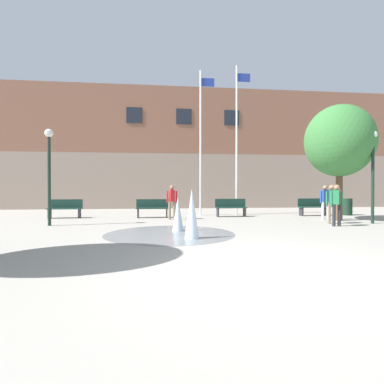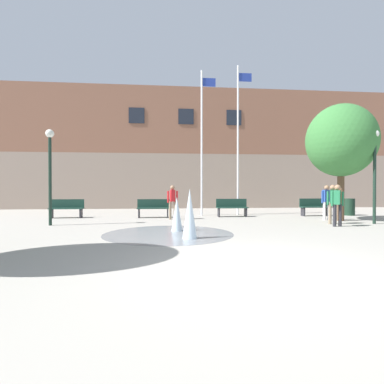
{
  "view_description": "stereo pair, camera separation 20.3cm",
  "coord_description": "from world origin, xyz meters",
  "px_view_note": "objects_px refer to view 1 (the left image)",
  "views": [
    {
      "loc": [
        -1.79,
        -5.37,
        1.46
      ],
      "look_at": [
        -0.43,
        6.86,
        1.3
      ],
      "focal_mm": 28.0,
      "sensor_mm": 36.0,
      "label": 1
    },
    {
      "loc": [
        -1.58,
        -5.39,
        1.46
      ],
      "look_at": [
        -0.43,
        6.86,
        1.3
      ],
      "focal_mm": 28.0,
      "sensor_mm": 36.0,
      "label": 2
    }
  ],
  "objects_px": {
    "adult_watching": "(172,199)",
    "lamp_post_right_lane": "(373,163)",
    "trash_can": "(347,207)",
    "teen_by_trashcan": "(325,200)",
    "street_tree_near_building": "(339,141)",
    "lamp_post_left_lane": "(49,162)",
    "flagpole_left": "(201,138)",
    "park_bench_far_left": "(65,208)",
    "adult_near_bench": "(332,201)",
    "park_bench_under_right_flagpole": "(231,207)",
    "adult_in_red": "(337,202)",
    "flagpole_right": "(237,136)",
    "park_bench_center": "(153,208)",
    "park_bench_near_trashcan": "(313,207)"
  },
  "relations": [
    {
      "from": "adult_watching",
      "to": "flagpole_right",
      "type": "distance_m",
      "value": 5.33
    },
    {
      "from": "flagpole_right",
      "to": "lamp_post_left_lane",
      "type": "bearing_deg",
      "value": -155.9
    },
    {
      "from": "adult_watching",
      "to": "flagpole_left",
      "type": "height_order",
      "value": "flagpole_left"
    },
    {
      "from": "park_bench_center",
      "to": "trash_can",
      "type": "bearing_deg",
      "value": 1.18
    },
    {
      "from": "park_bench_far_left",
      "to": "park_bench_center",
      "type": "relative_size",
      "value": 1.0
    },
    {
      "from": "park_bench_center",
      "to": "adult_in_red",
      "type": "height_order",
      "value": "adult_in_red"
    },
    {
      "from": "trash_can",
      "to": "adult_in_red",
      "type": "bearing_deg",
      "value": -127.29
    },
    {
      "from": "flagpole_left",
      "to": "trash_can",
      "type": "height_order",
      "value": "flagpole_left"
    },
    {
      "from": "trash_can",
      "to": "adult_watching",
      "type": "bearing_deg",
      "value": -172.83
    },
    {
      "from": "park_bench_far_left",
      "to": "park_bench_center",
      "type": "height_order",
      "value": "same"
    },
    {
      "from": "flagpole_right",
      "to": "street_tree_near_building",
      "type": "bearing_deg",
      "value": -40.41
    },
    {
      "from": "lamp_post_left_lane",
      "to": "street_tree_near_building",
      "type": "height_order",
      "value": "street_tree_near_building"
    },
    {
      "from": "lamp_post_right_lane",
      "to": "trash_can",
      "type": "bearing_deg",
      "value": 70.2
    },
    {
      "from": "lamp_post_right_lane",
      "to": "adult_in_red",
      "type": "bearing_deg",
      "value": -161.32
    },
    {
      "from": "lamp_post_right_lane",
      "to": "street_tree_near_building",
      "type": "bearing_deg",
      "value": 119.62
    },
    {
      "from": "park_bench_under_right_flagpole",
      "to": "flagpole_left",
      "type": "xyz_separation_m",
      "value": [
        -1.42,
        0.9,
        3.64
      ]
    },
    {
      "from": "park_bench_center",
      "to": "flagpole_left",
      "type": "relative_size",
      "value": 0.21
    },
    {
      "from": "teen_by_trashcan",
      "to": "flagpole_left",
      "type": "relative_size",
      "value": 0.2
    },
    {
      "from": "adult_watching",
      "to": "trash_can",
      "type": "bearing_deg",
      "value": 86.87
    },
    {
      "from": "street_tree_near_building",
      "to": "park_bench_far_left",
      "type": "bearing_deg",
      "value": 168.8
    },
    {
      "from": "adult_in_red",
      "to": "adult_watching",
      "type": "xyz_separation_m",
      "value": [
        -6.16,
        3.19,
        0.0
      ]
    },
    {
      "from": "flagpole_left",
      "to": "adult_watching",
      "type": "bearing_deg",
      "value": -129.84
    },
    {
      "from": "lamp_post_left_lane",
      "to": "flagpole_left",
      "type": "bearing_deg",
      "value": 30.29
    },
    {
      "from": "adult_watching",
      "to": "lamp_post_right_lane",
      "type": "distance_m",
      "value": 8.68
    },
    {
      "from": "park_bench_under_right_flagpole",
      "to": "adult_near_bench",
      "type": "relative_size",
      "value": 1.01
    },
    {
      "from": "park_bench_under_right_flagpole",
      "to": "park_bench_near_trashcan",
      "type": "bearing_deg",
      "value": 0.44
    },
    {
      "from": "park_bench_far_left",
      "to": "adult_in_red",
      "type": "distance_m",
      "value": 12.15
    },
    {
      "from": "adult_in_red",
      "to": "trash_can",
      "type": "distance_m",
      "value": 5.53
    },
    {
      "from": "teen_by_trashcan",
      "to": "lamp_post_right_lane",
      "type": "bearing_deg",
      "value": -62.36
    },
    {
      "from": "lamp_post_right_lane",
      "to": "trash_can",
      "type": "relative_size",
      "value": 4.26
    },
    {
      "from": "teen_by_trashcan",
      "to": "street_tree_near_building",
      "type": "height_order",
      "value": "street_tree_near_building"
    },
    {
      "from": "park_bench_far_left",
      "to": "flagpole_right",
      "type": "relative_size",
      "value": 0.2
    },
    {
      "from": "adult_near_bench",
      "to": "flagpole_left",
      "type": "height_order",
      "value": "flagpole_left"
    },
    {
      "from": "teen_by_trashcan",
      "to": "trash_can",
      "type": "xyz_separation_m",
      "value": [
        2.49,
        2.14,
        -0.48
      ]
    },
    {
      "from": "park_bench_far_left",
      "to": "adult_in_red",
      "type": "xyz_separation_m",
      "value": [
        11.31,
        -4.4,
        0.45
      ]
    },
    {
      "from": "park_bench_near_trashcan",
      "to": "trash_can",
      "type": "height_order",
      "value": "park_bench_near_trashcan"
    },
    {
      "from": "park_bench_center",
      "to": "street_tree_near_building",
      "type": "distance_m",
      "value": 9.22
    },
    {
      "from": "flagpole_left",
      "to": "lamp_post_left_lane",
      "type": "bearing_deg",
      "value": -149.71
    },
    {
      "from": "teen_by_trashcan",
      "to": "flagpole_left",
      "type": "height_order",
      "value": "flagpole_left"
    },
    {
      "from": "park_bench_far_left",
      "to": "adult_near_bench",
      "type": "xyz_separation_m",
      "value": [
        11.59,
        -3.6,
        0.45
      ]
    },
    {
      "from": "teen_by_trashcan",
      "to": "street_tree_near_building",
      "type": "relative_size",
      "value": 0.31
    },
    {
      "from": "park_bench_under_right_flagpole",
      "to": "park_bench_center",
      "type": "bearing_deg",
      "value": -178.59
    },
    {
      "from": "adult_watching",
      "to": "lamp_post_left_lane",
      "type": "relative_size",
      "value": 0.42
    },
    {
      "from": "park_bench_under_right_flagpole",
      "to": "lamp_post_right_lane",
      "type": "height_order",
      "value": "lamp_post_right_lane"
    },
    {
      "from": "park_bench_far_left",
      "to": "flagpole_right",
      "type": "bearing_deg",
      "value": 5.01
    },
    {
      "from": "park_bench_center",
      "to": "trash_can",
      "type": "xyz_separation_m",
      "value": [
        10.42,
        0.22,
        -0.03
      ]
    },
    {
      "from": "park_bench_near_trashcan",
      "to": "trash_can",
      "type": "relative_size",
      "value": 1.78
    },
    {
      "from": "flagpole_right",
      "to": "lamp_post_right_lane",
      "type": "xyz_separation_m",
      "value": [
        4.53,
        -4.49,
        -1.78
      ]
    },
    {
      "from": "adult_in_red",
      "to": "flagpole_right",
      "type": "height_order",
      "value": "flagpole_right"
    },
    {
      "from": "park_bench_near_trashcan",
      "to": "trash_can",
      "type": "bearing_deg",
      "value": 2.41
    }
  ]
}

